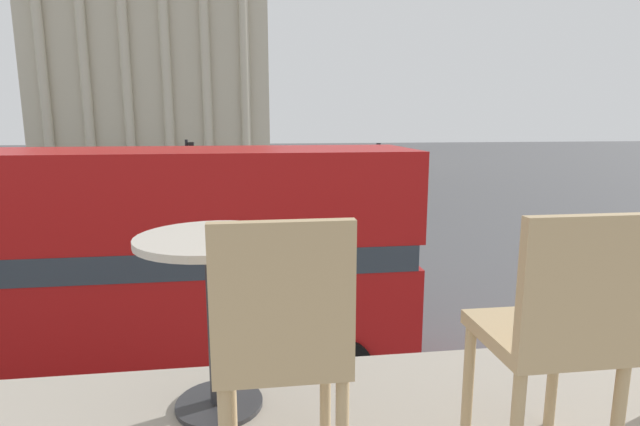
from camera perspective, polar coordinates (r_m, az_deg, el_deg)
double_decker_bus at (r=9.71m, az=-23.83°, el=-4.51°), size 11.17×2.62×4.23m
cafe_dining_table at (r=2.05m, az=-11.97°, el=-7.85°), size 0.60×0.60×0.73m
cafe_chair_0 at (r=1.56m, az=-4.42°, el=-14.40°), size 0.40×0.40×0.91m
cafe_chair_1 at (r=1.80m, az=25.36°, el=-11.96°), size 0.40×0.40×0.91m
plaza_building_left at (r=58.75m, az=-18.09°, el=17.40°), size 23.76×14.06×24.41m
traffic_light_near at (r=13.24m, az=6.88°, el=1.63°), size 0.42×0.24×4.15m
traffic_light_mid at (r=20.24m, az=-14.65°, el=4.19°), size 0.42×0.24×3.99m
car_navy at (r=32.36m, az=-3.97°, el=3.41°), size 4.20×1.93×1.35m
pedestrian_white at (r=31.65m, az=-17.75°, el=3.37°), size 0.32×0.32×1.78m
pedestrian_blue at (r=13.70m, az=-14.71°, el=-5.94°), size 0.32×0.32×1.61m
pedestrian_black at (r=25.51m, az=9.04°, el=2.05°), size 0.32×0.32×1.73m
pedestrian_red at (r=31.30m, az=-15.90°, el=3.25°), size 0.32×0.32×1.66m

